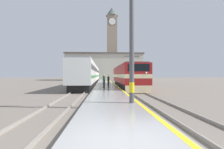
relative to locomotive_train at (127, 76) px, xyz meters
The scene contains 11 objects.
ground_plane 8.36m from the locomotive_train, 112.99° to the left, with size 200.00×200.00×0.00m, color #70665B.
platform 4.36m from the locomotive_train, 141.74° to the left, with size 3.37×140.00×0.38m.
rail_track_near 3.07m from the locomotive_train, 90.00° to the left, with size 2.83×140.00×0.16m.
rail_track_far 7.10m from the locomotive_train, 158.56° to the left, with size 2.84×140.00×0.16m.
locomotive_train is the anchor object (origin of this frame).
passenger_train 12.35m from the locomotive_train, 121.23° to the left, with size 2.92×38.71×4.02m.
catenary_mast 17.34m from the locomotive_train, 96.66° to the right, with size 2.34×0.30×8.92m.
person_on_platform 3.48m from the locomotive_train, 147.89° to the right, with size 0.34×0.34×1.57m.
second_waiting_passenger 6.34m from the locomotive_train, 124.42° to the right, with size 0.34×0.34×1.71m.
clock_tower 49.83m from the locomotive_train, 89.65° to the left, with size 5.22×5.22×31.05m.
station_building 38.59m from the locomotive_train, 94.66° to the left, with size 28.07×10.09×9.90m.
Camera 1 is at (-0.55, -4.57, 2.01)m, focal length 28.00 mm.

